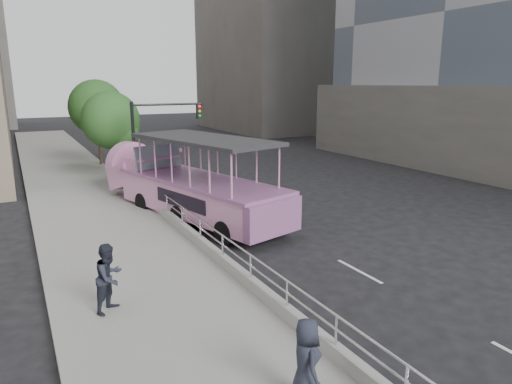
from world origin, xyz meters
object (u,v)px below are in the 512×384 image
Objects in this scene: street_tree_near at (113,123)px; pedestrian_mid at (109,277)px; traffic_signal at (155,132)px; duck_boat at (185,186)px; pedestrian_far at (306,361)px; car at (249,195)px; street_tree_far at (98,110)px; parking_sign at (147,175)px.

pedestrian_mid is at bearing -102.01° from street_tree_near.
traffic_signal is 0.91× the size of street_tree_near.
street_tree_near reaches higher than duck_boat.
traffic_signal is at bearing 5.83° from pedestrian_far.
pedestrian_far is at bearing -116.04° from car.
pedestrian_far is 0.26× the size of street_tree_far.
parking_sign is (-4.43, 2.92, 0.94)m from car.
pedestrian_mid is at bearing 38.93° from pedestrian_far.
pedestrian_far is at bearing -106.67° from pedestrian_mid.
pedestrian_far is 0.30× the size of street_tree_near.
street_tree_far reaches higher than car.
car is 0.72× the size of traffic_signal.
duck_boat is at bearing -80.91° from street_tree_near.
street_tree_near reaches higher than car.
traffic_signal is (1.23, 2.50, 1.92)m from parking_sign.
traffic_signal reaches higher than duck_boat.
parking_sign is at bearing 109.63° from duck_boat.
car is at bearing -33.42° from parking_sign.
street_tree_near is at bearing 115.70° from car.
street_tree_far reaches higher than pedestrian_mid.
street_tree_near is (-1.60, 3.43, 0.32)m from traffic_signal.
car is at bearing -9.27° from pedestrian_far.
street_tree_far is at bearing 104.43° from car.
street_tree_far is (-1.22, 14.85, 2.87)m from duck_boat.
duck_boat is at bearing 177.29° from car.
duck_boat reaches higher than pedestrian_mid.
street_tree_near is (1.17, 22.75, 2.67)m from pedestrian_far.
pedestrian_mid reaches higher than pedestrian_far.
parking_sign is (1.54, 16.82, 0.43)m from pedestrian_far.
duck_boat is 3.20× the size of car.
street_tree_near is (3.69, 17.33, 2.59)m from pedestrian_mid.
duck_boat reaches higher than parking_sign.
pedestrian_mid is 0.29× the size of street_tree_far.
traffic_signal is (0.18, 5.43, 2.06)m from duck_boat.
pedestrian_far is at bearing -92.72° from street_tree_far.
street_tree_far is (-0.17, 11.93, 2.73)m from parking_sign.
car is 6.92m from traffic_signal.
pedestrian_mid is 0.75× the size of parking_sign.
street_tree_near is at bearing 93.59° from parking_sign.
pedestrian_far is (2.52, -5.41, -0.08)m from pedestrian_mid.
parking_sign is 3.38m from traffic_signal.
pedestrian_mid is 17.91m from street_tree_near.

